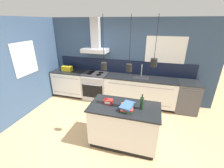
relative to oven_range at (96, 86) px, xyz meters
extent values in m
plane|color=tan|center=(0.84, -1.69, -0.46)|extent=(16.00, 16.00, 0.00)
cube|color=#354C6B|center=(0.84, 0.34, 0.84)|extent=(5.60, 0.06, 2.60)
cube|color=black|center=(0.84, 0.30, 0.67)|extent=(4.42, 0.02, 0.43)
cube|color=white|center=(2.09, 0.30, 1.16)|extent=(1.12, 0.01, 0.96)
cube|color=black|center=(2.09, 0.31, 1.16)|extent=(1.04, 0.01, 0.88)
cube|color=#B5B5BA|center=(0.00, 0.08, 1.18)|extent=(0.80, 0.46, 0.12)
cube|color=#B5B5BA|center=(0.00, 0.17, 1.69)|extent=(0.26, 0.20, 0.90)
cylinder|color=black|center=(0.92, -1.77, 1.74)|extent=(0.01, 0.01, 0.81)
cylinder|color=black|center=(0.92, -1.77, 1.26)|extent=(0.11, 0.11, 0.14)
sphere|color=#F9D18C|center=(0.92, -1.77, 1.26)|extent=(0.06, 0.06, 0.06)
cylinder|color=black|center=(1.38, -1.70, 1.73)|extent=(0.01, 0.01, 0.82)
cylinder|color=black|center=(1.38, -1.70, 1.25)|extent=(0.11, 0.11, 0.14)
sphere|color=#F9D18C|center=(1.38, -1.70, 1.25)|extent=(0.06, 0.06, 0.06)
cylinder|color=black|center=(1.81, -1.75, 1.80)|extent=(0.01, 0.01, 0.68)
cylinder|color=black|center=(1.81, -1.75, 1.39)|extent=(0.11, 0.11, 0.14)
sphere|color=#F9D18C|center=(1.81, -1.75, 1.39)|extent=(0.06, 0.06, 0.06)
cube|color=#354C6B|center=(-1.59, -0.99, 0.84)|extent=(0.06, 3.80, 2.60)
cube|color=white|center=(-1.54, -1.14, 1.09)|extent=(0.01, 0.76, 0.88)
cube|color=black|center=(-1.55, -1.14, 1.09)|extent=(0.01, 0.68, 0.80)
cube|color=black|center=(-0.96, 0.03, -0.41)|extent=(1.08, 0.56, 0.09)
cube|color=white|center=(-0.96, 0.00, 0.03)|extent=(1.11, 0.62, 0.79)
cube|color=gray|center=(-0.96, -0.31, 0.30)|extent=(0.98, 0.01, 0.01)
cube|color=gray|center=(-0.96, -0.31, -0.25)|extent=(0.98, 0.01, 0.01)
cube|color=black|center=(-0.96, 0.00, 0.44)|extent=(1.14, 0.64, 0.03)
cube|color=black|center=(1.47, 0.03, -0.41)|extent=(2.07, 0.56, 0.09)
cube|color=white|center=(1.47, 0.00, 0.03)|extent=(2.13, 0.62, 0.79)
cube|color=gray|center=(1.47, -0.31, 0.30)|extent=(1.88, 0.01, 0.01)
cube|color=gray|center=(1.47, -0.31, -0.25)|extent=(1.88, 0.01, 0.01)
cube|color=black|center=(1.47, 0.00, 0.44)|extent=(2.16, 0.64, 0.03)
cube|color=#262628|center=(1.47, 0.05, 0.45)|extent=(0.48, 0.34, 0.01)
cylinder|color=#B5B5BA|center=(1.47, 0.18, 0.63)|extent=(0.02, 0.02, 0.34)
sphere|color=#B5B5BA|center=(1.47, 0.18, 0.80)|extent=(0.03, 0.03, 0.03)
cylinder|color=#B5B5BA|center=(1.47, 0.12, 0.78)|extent=(0.02, 0.12, 0.02)
cube|color=#B5B5BA|center=(0.00, 0.00, -0.02)|extent=(0.80, 0.62, 0.87)
cube|color=black|center=(0.00, -0.31, -0.06)|extent=(0.69, 0.02, 0.44)
cylinder|color=#B5B5BA|center=(0.00, -0.34, 0.17)|extent=(0.60, 0.02, 0.02)
cube|color=#B5B5BA|center=(0.00, -0.32, 0.36)|extent=(0.69, 0.02, 0.07)
cube|color=#2D2D30|center=(0.00, 0.00, 0.43)|extent=(0.80, 0.60, 0.04)
cylinder|color=black|center=(-0.16, 0.11, 0.45)|extent=(0.17, 0.17, 0.00)
cylinder|color=black|center=(0.16, 0.11, 0.45)|extent=(0.17, 0.17, 0.00)
cylinder|color=black|center=(-0.16, -0.10, 0.45)|extent=(0.17, 0.17, 0.00)
cylinder|color=black|center=(0.16, -0.10, 0.45)|extent=(0.17, 0.17, 0.00)
cube|color=#4C4C51|center=(2.84, 0.00, -0.01)|extent=(0.60, 0.62, 0.89)
cube|color=black|center=(2.84, 0.00, 0.44)|extent=(0.60, 0.62, 0.02)
cylinder|color=#4C4C51|center=(2.84, -0.33, 0.36)|extent=(0.45, 0.02, 0.02)
cube|color=black|center=(1.33, -1.75, -0.41)|extent=(1.32, 0.68, 0.09)
cube|color=white|center=(1.33, -1.75, 0.03)|extent=(1.37, 0.71, 0.79)
cube|color=black|center=(1.33, -1.75, 0.44)|extent=(1.42, 0.76, 0.03)
cylinder|color=#193319|center=(1.67, -1.75, 0.58)|extent=(0.07, 0.07, 0.25)
cylinder|color=#193319|center=(1.67, -1.75, 0.73)|extent=(0.03, 0.03, 0.06)
cylinder|color=#262628|center=(1.67, -1.75, 0.76)|extent=(0.03, 0.03, 0.01)
cube|color=#4C7F4C|center=(1.41, -1.85, 0.47)|extent=(0.23, 0.27, 0.04)
cube|color=#B2332D|center=(1.40, -1.84, 0.51)|extent=(0.29, 0.34, 0.03)
cube|color=#335684|center=(1.40, -1.83, 0.54)|extent=(0.28, 0.37, 0.04)
cube|color=red|center=(0.98, -1.72, 0.50)|extent=(0.18, 0.12, 0.09)
cube|color=white|center=(0.98, -1.79, 0.50)|extent=(0.11, 0.01, 0.05)
cube|color=gold|center=(-1.03, 0.00, 0.53)|extent=(0.34, 0.18, 0.16)
cylinder|color=black|center=(-1.03, 0.00, 0.63)|extent=(0.20, 0.02, 0.02)
camera|label=1|loc=(1.80, -4.31, 2.04)|focal=24.00mm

